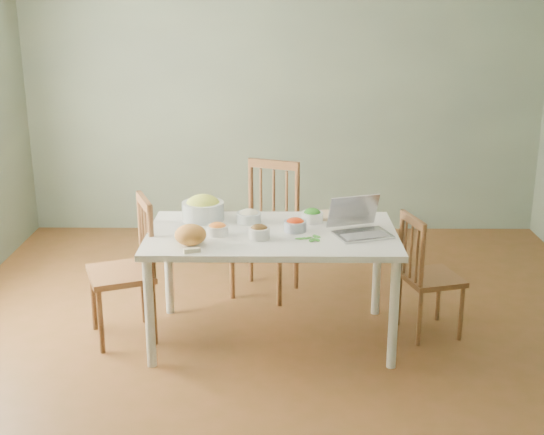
{
  "coord_description": "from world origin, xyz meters",
  "views": [
    {
      "loc": [
        -0.05,
        -4.47,
        2.29
      ],
      "look_at": [
        -0.09,
        0.06,
        0.87
      ],
      "focal_mm": 47.68,
      "sensor_mm": 36.0,
      "label": 1
    }
  ],
  "objects_px": {
    "dining_table": "(272,286)",
    "laptop": "(363,219)",
    "chair_left": "(120,270)",
    "bowl_squash": "(203,208)",
    "chair_far": "(264,231)",
    "bread_boule": "(190,235)",
    "chair_right": "(432,275)"
  },
  "relations": [
    {
      "from": "dining_table",
      "to": "chair_left",
      "type": "relative_size",
      "value": 1.68
    },
    {
      "from": "chair_far",
      "to": "laptop",
      "type": "distance_m",
      "value": 1.14
    },
    {
      "from": "chair_far",
      "to": "chair_right",
      "type": "xyz_separation_m",
      "value": [
        1.17,
        -0.68,
        -0.09
      ]
    },
    {
      "from": "chair_far",
      "to": "chair_left",
      "type": "distance_m",
      "value": 1.23
    },
    {
      "from": "dining_table",
      "to": "chair_left",
      "type": "distance_m",
      "value": 1.03
    },
    {
      "from": "bread_boule",
      "to": "laptop",
      "type": "bearing_deg",
      "value": 9.33
    },
    {
      "from": "chair_left",
      "to": "bowl_squash",
      "type": "distance_m",
      "value": 0.71
    },
    {
      "from": "bread_boule",
      "to": "bowl_squash",
      "type": "xyz_separation_m",
      "value": [
        0.03,
        0.53,
        0.02
      ]
    },
    {
      "from": "dining_table",
      "to": "bowl_squash",
      "type": "bearing_deg",
      "value": 150.72
    },
    {
      "from": "laptop",
      "to": "dining_table",
      "type": "bearing_deg",
      "value": 153.74
    },
    {
      "from": "chair_left",
      "to": "laptop",
      "type": "bearing_deg",
      "value": 65.78
    },
    {
      "from": "dining_table",
      "to": "chair_right",
      "type": "height_order",
      "value": "chair_right"
    },
    {
      "from": "bowl_squash",
      "to": "laptop",
      "type": "xyz_separation_m",
      "value": [
        1.08,
        -0.35,
        0.03
      ]
    },
    {
      "from": "chair_left",
      "to": "laptop",
      "type": "relative_size",
      "value": 2.81
    },
    {
      "from": "chair_left",
      "to": "chair_right",
      "type": "bearing_deg",
      "value": 71.16
    },
    {
      "from": "chair_right",
      "to": "bowl_squash",
      "type": "height_order",
      "value": "bowl_squash"
    },
    {
      "from": "dining_table",
      "to": "laptop",
      "type": "height_order",
      "value": "laptop"
    },
    {
      "from": "dining_table",
      "to": "chair_right",
      "type": "relative_size",
      "value": 1.91
    },
    {
      "from": "bowl_squash",
      "to": "chair_far",
      "type": "bearing_deg",
      "value": 50.82
    },
    {
      "from": "chair_left",
      "to": "bowl_squash",
      "type": "height_order",
      "value": "chair_left"
    },
    {
      "from": "bread_boule",
      "to": "dining_table",
      "type": "bearing_deg",
      "value": 26.78
    },
    {
      "from": "dining_table",
      "to": "chair_left",
      "type": "bearing_deg",
      "value": 179.54
    },
    {
      "from": "chair_left",
      "to": "bowl_squash",
      "type": "bearing_deg",
      "value": 94.47
    },
    {
      "from": "dining_table",
      "to": "bowl_squash",
      "type": "xyz_separation_m",
      "value": [
        -0.48,
        0.27,
        0.47
      ]
    },
    {
      "from": "chair_far",
      "to": "chair_left",
      "type": "height_order",
      "value": "chair_far"
    },
    {
      "from": "laptop",
      "to": "chair_left",
      "type": "bearing_deg",
      "value": 158.06
    },
    {
      "from": "bread_boule",
      "to": "bowl_squash",
      "type": "relative_size",
      "value": 0.69
    },
    {
      "from": "dining_table",
      "to": "laptop",
      "type": "xyz_separation_m",
      "value": [
        0.59,
        -0.08,
        0.5
      ]
    },
    {
      "from": "chair_left",
      "to": "chair_right",
      "type": "height_order",
      "value": "chair_left"
    },
    {
      "from": "dining_table",
      "to": "chair_right",
      "type": "bearing_deg",
      "value": 5.06
    },
    {
      "from": "chair_right",
      "to": "bowl_squash",
      "type": "xyz_separation_m",
      "value": [
        -1.58,
        0.17,
        0.43
      ]
    },
    {
      "from": "chair_right",
      "to": "bread_boule",
      "type": "height_order",
      "value": "bread_boule"
    }
  ]
}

